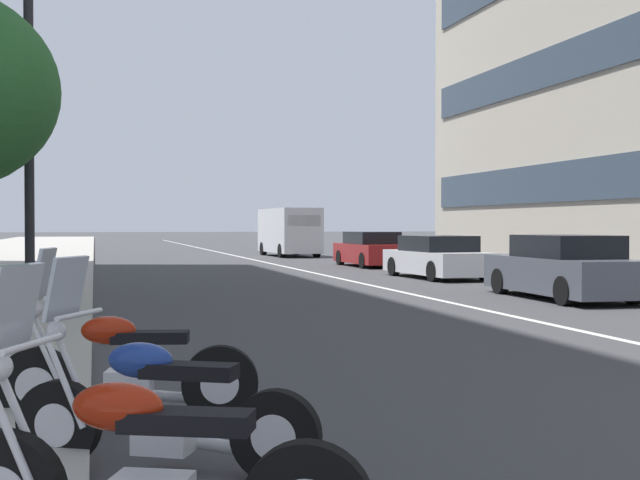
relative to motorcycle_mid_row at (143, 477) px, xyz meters
The scene contains 9 objects.
lane_centre_stripe 35.68m from the motorcycle_mid_row, 11.60° to the right, with size 110.00×0.16×0.01m, color silver.
motorcycle_mid_row is the anchor object (origin of this frame).
motorcycle_nearest_camera 1.54m from the motorcycle_mid_row, ahead, with size 1.11×1.97×1.46m.
motorcycle_under_tarp 3.06m from the motorcycle_mid_row, ahead, with size 0.72×2.16×1.48m.
car_far_down_avenue 16.08m from the motorcycle_mid_row, 38.60° to the right, with size 4.73×1.97×1.45m.
car_approaching_light 22.58m from the motorcycle_mid_row, 26.91° to the right, with size 4.66×2.07×1.34m.
car_mid_block_traffic 29.63m from the motorcycle_mid_row, 20.86° to the right, with size 4.60×1.87×1.40m.
delivery_van_ahead 40.53m from the motorcycle_mid_row, 14.09° to the right, with size 5.91×2.31×2.55m.
street_lamp_with_banners 13.45m from the motorcycle_mid_row, ahead, with size 1.26×2.39×9.28m.
Camera 1 is at (-4.08, 7.40, 1.67)m, focal length 46.68 mm.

